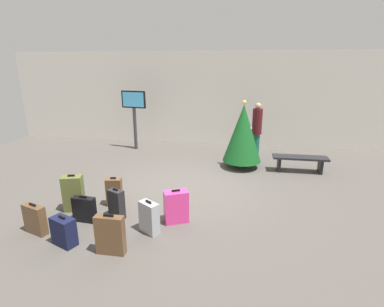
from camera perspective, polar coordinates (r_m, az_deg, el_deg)
ground_plane at (r=7.79m, az=-1.59°, el=-6.77°), size 16.00×16.00×0.00m
back_wall at (r=11.85m, az=2.76°, el=10.48°), size 16.00×0.20×3.59m
holiday_tree at (r=9.17m, az=9.74°, el=3.87°), size 1.17×1.17×2.09m
flight_info_kiosk at (r=11.21m, az=-11.08°, el=8.48°), size 0.93×0.22×2.18m
waiting_bench at (r=9.39m, az=20.02°, el=-1.24°), size 1.59×0.44×0.48m
traveller_0 at (r=10.41m, az=12.33°, el=4.71°), size 0.43×0.43×1.87m
suitcase_0 at (r=7.07m, az=-21.82°, el=-7.10°), size 0.48×0.37×0.83m
suitcase_1 at (r=5.93m, az=-23.41°, el=-13.56°), size 0.51×0.40×0.56m
suitcase_2 at (r=6.48m, az=-14.31°, el=-9.40°), size 0.38×0.31×0.67m
suitcase_3 at (r=6.15m, az=-3.08°, el=-10.14°), size 0.55×0.44×0.71m
suitcase_4 at (r=6.51m, az=-27.94°, el=-11.11°), size 0.52×0.31×0.62m
suitcase_5 at (r=5.85m, az=-8.23°, el=-12.09°), size 0.44×0.39×0.66m
suitcase_6 at (r=6.57m, az=-19.97°, el=-10.05°), size 0.48×0.20×0.57m
suitcase_7 at (r=5.39m, az=-15.44°, el=-14.85°), size 0.49×0.16×0.74m
suitcase_8 at (r=7.05m, az=-14.71°, el=-7.15°), size 0.38×0.26×0.68m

